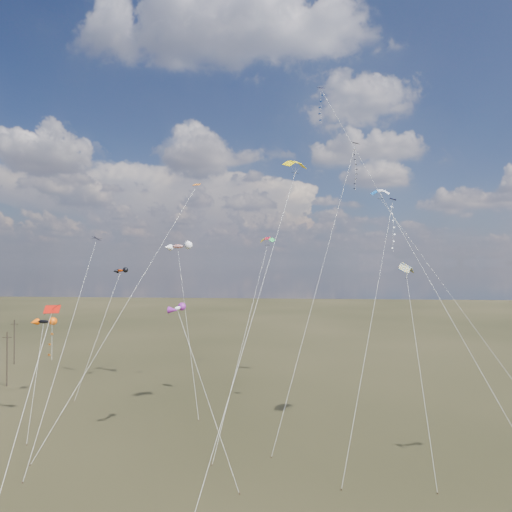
# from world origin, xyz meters

# --- Properties ---
(ground) EXTENTS (400.00, 400.00, 0.00)m
(ground) POSITION_xyz_m (0.00, 0.00, 0.00)
(ground) COLOR black
(ground) RESTS_ON ground
(utility_pole_near) EXTENTS (1.40, 0.20, 8.00)m
(utility_pole_near) POSITION_xyz_m (-38.00, 30.00, 4.09)
(utility_pole_near) COLOR black
(utility_pole_near) RESTS_ON ground
(utility_pole_far) EXTENTS (1.40, 0.20, 8.00)m
(utility_pole_far) POSITION_xyz_m (-46.00, 44.00, 4.09)
(utility_pole_far) COLOR black
(utility_pole_far) RESTS_ON ground
(diamond_black_high) EXTENTS (11.58, 24.58, 35.74)m
(diamond_black_high) POSITION_xyz_m (12.45, 31.41, 30.43)
(diamond_black_high) COLOR black
(diamond_black_high) RESTS_ON ground
(diamond_navy_tall) EXTENTS (16.53, 20.97, 39.24)m
(diamond_navy_tall) POSITION_xyz_m (9.05, 18.69, 33.59)
(diamond_navy_tall) COLOR #0B0A48
(diamond_navy_tall) RESTS_ON ground
(diamond_black_mid) EXTENTS (1.93, 17.32, 21.38)m
(diamond_black_mid) POSITION_xyz_m (-18.97, 14.63, 15.70)
(diamond_black_mid) COLOR black
(diamond_black_mid) RESTS_ON ground
(diamond_red_low) EXTENTS (1.33, 9.01, 15.02)m
(diamond_red_low) POSITION_xyz_m (-13.47, -1.76, 12.43)
(diamond_red_low) COLOR #B01107
(diamond_red_low) RESTS_ON ground
(diamond_navy_right) EXTENTS (7.37, 14.03, 25.31)m
(diamond_navy_right) POSITION_xyz_m (14.76, 16.29, 21.25)
(diamond_navy_right) COLOR #100F48
(diamond_navy_right) RESTS_ON ground
(diamond_orange_center) EXTENTS (11.40, 19.88, 28.66)m
(diamond_orange_center) POSITION_xyz_m (-11.59, 18.94, 20.02)
(diamond_orange_center) COLOR #C25C11
(diamond_orange_center) RESTS_ON ground
(parafoil_yellow) EXTENTS (8.14, 25.37, 29.35)m
(parafoil_yellow) POSITION_xyz_m (4.47, 13.45, 28.58)
(parafoil_yellow) COLOR #DCBA04
(parafoil_yellow) RESTS_ON ground
(parafoil_blue_white) EXTENTS (15.51, 18.44, 28.92)m
(parafoil_blue_white) POSITION_xyz_m (16.35, 30.86, 28.15)
(parafoil_blue_white) COLOR blue
(parafoil_blue_white) RESTS_ON ground
(parafoil_striped) EXTENTS (2.66, 13.30, 18.71)m
(parafoil_striped) POSITION_xyz_m (16.09, 15.03, 17.92)
(parafoil_striped) COLOR #DEA306
(parafoil_striped) RESTS_ON ground
(parafoil_tricolor) EXTENTS (5.07, 16.14, 21.71)m
(parafoil_tricolor) POSITION_xyz_m (0.99, 21.99, 21.02)
(parafoil_tricolor) COLOR gold
(parafoil_tricolor) RESTS_ON ground
(novelty_black_orange) EXTENTS (3.28, 6.70, 12.06)m
(novelty_black_orange) POSITION_xyz_m (-24.03, 15.61, 11.51)
(novelty_black_orange) COLOR black
(novelty_black_orange) RESTS_ON ground
(novelty_orange_black) EXTENTS (3.75, 10.41, 17.53)m
(novelty_orange_black) POSITION_xyz_m (-22.02, 33.02, 16.96)
(novelty_orange_black) COLOR #BE2C02
(novelty_orange_black) RESTS_ON ground
(novelty_white_purple) EXTENTS (8.21, 10.41, 14.12)m
(novelty_white_purple) POSITION_xyz_m (-7.29, 11.25, 13.58)
(novelty_white_purple) COLOR white
(novelty_white_purple) RESTS_ON ground
(novelty_redwhite_stripe) EXTENTS (8.22, 14.53, 21.33)m
(novelty_redwhite_stripe) POSITION_xyz_m (-12.67, 31.29, 20.58)
(novelty_redwhite_stripe) COLOR red
(novelty_redwhite_stripe) RESTS_ON ground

